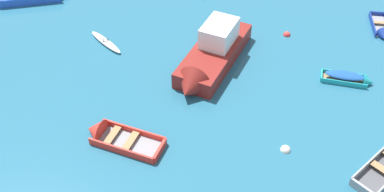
# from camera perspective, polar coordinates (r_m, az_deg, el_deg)

# --- Properties ---
(rowboat_deep_blue_midfield_left) EXTENTS (1.90, 2.96, 0.87)m
(rowboat_deep_blue_midfield_left) POSITION_cam_1_polar(r_m,az_deg,el_deg) (30.00, 22.78, 7.52)
(rowboat_deep_blue_midfield_left) COLOR gray
(rowboat_deep_blue_midfield_left) RESTS_ON ground_plane
(rowboat_red_cluster_outer) EXTENTS (3.80, 3.26, 1.26)m
(rowboat_red_cluster_outer) POSITION_cam_1_polar(r_m,az_deg,el_deg) (21.53, -10.57, -4.81)
(rowboat_red_cluster_outer) COLOR gray
(rowboat_red_cluster_outer) RESTS_ON ground_plane
(motor_launch_maroon_outer_left) EXTENTS (5.93, 6.57, 2.54)m
(motor_launch_maroon_outer_left) POSITION_cam_1_polar(r_m,az_deg,el_deg) (24.79, 2.35, 5.00)
(motor_launch_maroon_outer_left) COLOR maroon
(motor_launch_maroon_outer_left) RESTS_ON ground_plane
(rowboat_turquoise_back_row_center) EXTENTS (2.78, 1.99, 0.78)m
(rowboat_turquoise_back_row_center) POSITION_cam_1_polar(r_m,az_deg,el_deg) (25.48, 19.54, 2.07)
(rowboat_turquoise_back_row_center) COLOR #99754C
(rowboat_turquoise_back_row_center) RESTS_ON ground_plane
(kayak_white_near_camera) EXTENTS (1.73, 2.76, 0.27)m
(kayak_white_near_camera) POSITION_cam_1_polar(r_m,az_deg,el_deg) (27.29, -10.79, 6.69)
(kayak_white_near_camera) COLOR white
(kayak_white_near_camera) RESTS_ON ground_plane
(mooring_buoy_midfield) EXTENTS (0.44, 0.44, 0.44)m
(mooring_buoy_midfield) POSITION_cam_1_polar(r_m,az_deg,el_deg) (28.22, 11.83, 7.51)
(mooring_buoy_midfield) COLOR red
(mooring_buoy_midfield) RESTS_ON ground_plane
(mooring_buoy_far_field) EXTENTS (0.47, 0.47, 0.47)m
(mooring_buoy_far_field) POSITION_cam_1_polar(r_m,az_deg,el_deg) (21.20, 11.67, -6.67)
(mooring_buoy_far_field) COLOR silver
(mooring_buoy_far_field) RESTS_ON ground_plane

